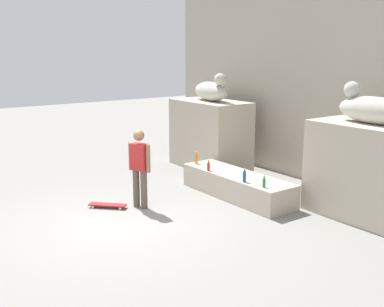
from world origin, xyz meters
The scene contains 13 objects.
ground_plane centered at (0.00, 0.00, 0.00)m, with size 40.00×40.00×0.00m, color gray.
facade_wall centered at (0.00, 5.52, 2.67)m, with size 10.65×0.60×5.34m, color #ACA493.
pedestal_left centered at (-2.52, 4.09, 0.94)m, with size 2.28×1.28×1.89m, color #B7AD99.
pedestal_right centered at (2.52, 4.09, 0.94)m, with size 2.28×1.28×1.89m, color #B7AD99.
statue_reclining_left centered at (-2.49, 4.09, 2.17)m, with size 1.68×0.87×0.78m.
statue_reclining_right centered at (2.49, 4.09, 2.17)m, with size 1.62×0.63×0.78m.
ledge_block centered at (0.00, 2.89, 0.27)m, with size 2.97×0.88×0.54m, color #B7AD99.
skater centered at (-0.63, 0.74, 0.92)m, with size 0.50×0.33×1.67m.
skateboard centered at (-1.02, 0.16, 0.06)m, with size 0.71×0.70×0.08m.
bottle_blue centered at (0.59, 2.57, 0.66)m, with size 0.08×0.08×0.29m.
bottle_red centered at (-0.60, 2.53, 0.64)m, with size 0.07×0.07×0.25m.
bottle_green centered at (1.12, 2.63, 0.64)m, with size 0.06×0.06×0.25m.
bottle_orange centered at (-1.32, 2.71, 0.66)m, with size 0.07×0.07×0.30m.
Camera 1 is at (7.62, -3.90, 3.28)m, focal length 43.61 mm.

